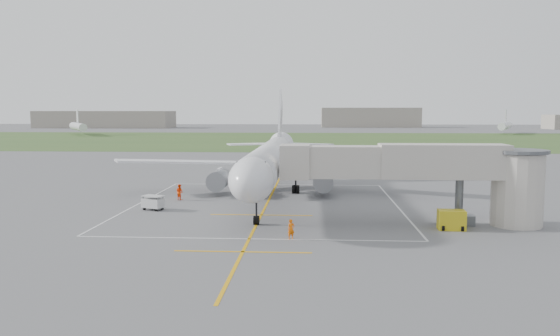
# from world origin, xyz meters

# --- Properties ---
(ground) EXTENTS (700.00, 700.00, 0.00)m
(ground) POSITION_xyz_m (0.00, 0.00, 0.00)
(ground) COLOR #5A5A5C
(ground) RESTS_ON ground
(grass_strip) EXTENTS (700.00, 120.00, 0.02)m
(grass_strip) POSITION_xyz_m (0.00, 130.00, 0.01)
(grass_strip) COLOR #375826
(grass_strip) RESTS_ON ground
(apron_markings) EXTENTS (28.20, 60.00, 0.01)m
(apron_markings) POSITION_xyz_m (0.00, -5.82, 0.01)
(apron_markings) COLOR #E7A30D
(apron_markings) RESTS_ON ground
(airliner) EXTENTS (38.93, 46.75, 13.52)m
(airliner) POSITION_xyz_m (-0.00, 0.75, 4.39)
(airliner) COLOR silver
(airliner) RESTS_ON ground
(jet_bridge) EXTENTS (23.40, 5.00, 7.20)m
(jet_bridge) POSITION_xyz_m (15.72, -13.50, 4.74)
(jet_bridge) COLOR #AAA59A
(jet_bridge) RESTS_ON ground
(gpu_unit) EXTENTS (2.33, 1.71, 1.69)m
(gpu_unit) POSITION_xyz_m (16.87, -15.56, 0.83)
(gpu_unit) COLOR gold
(gpu_unit) RESTS_ON ground
(baggage_cart) EXTENTS (2.46, 2.01, 1.48)m
(baggage_cart) POSITION_xyz_m (-11.33, -7.93, 0.76)
(baggage_cart) COLOR #BCBCBC
(baggage_cart) RESTS_ON ground
(ramp_worker_nose) EXTENTS (0.69, 0.60, 1.61)m
(ramp_worker_nose) POSITION_xyz_m (3.33, -19.91, 0.80)
(ramp_worker_nose) COLOR #F96607
(ramp_worker_nose) RESTS_ON ground
(ramp_worker_wing) EXTENTS (1.11, 1.05, 1.81)m
(ramp_worker_wing) POSITION_xyz_m (-10.17, -1.53, 0.90)
(ramp_worker_wing) COLOR #FE4308
(ramp_worker_wing) RESTS_ON ground
(distant_hangars) EXTENTS (345.00, 49.00, 12.00)m
(distant_hangars) POSITION_xyz_m (-16.15, 265.19, 5.17)
(distant_hangars) COLOR gray
(distant_hangars) RESTS_ON ground
(distant_aircraft) EXTENTS (201.27, 52.67, 8.85)m
(distant_aircraft) POSITION_xyz_m (-2.08, 173.27, 3.59)
(distant_aircraft) COLOR silver
(distant_aircraft) RESTS_ON ground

